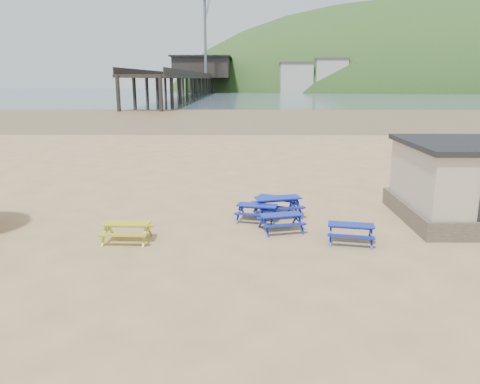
{
  "coord_description": "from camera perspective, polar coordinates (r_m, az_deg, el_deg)",
  "views": [
    {
      "loc": [
        0.61,
        -17.05,
        5.49
      ],
      "look_at": [
        0.33,
        1.5,
        1.0
      ],
      "focal_mm": 35.0,
      "sensor_mm": 36.0,
      "label": 1
    }
  ],
  "objects": [
    {
      "name": "picnic_table_blue_b",
      "position": [
        19.77,
        4.44,
        -1.55
      ],
      "size": [
        1.99,
        1.83,
        0.67
      ],
      "rotation": [
        0.0,
        0.0,
        -0.42
      ],
      "color": "#1E0C9A",
      "rests_on": "ground"
    },
    {
      "name": "picnic_table_blue_c",
      "position": [
        19.3,
        4.62,
        -1.76
      ],
      "size": [
        2.18,
        1.93,
        0.78
      ],
      "rotation": [
        0.0,
        0.0,
        0.27
      ],
      "color": "#1E0C9A",
      "rests_on": "ground"
    },
    {
      "name": "sea",
      "position": [
        187.13,
        0.69,
        11.93
      ],
      "size": [
        400.0,
        400.0,
        0.0
      ],
      "primitive_type": "plane",
      "color": "#455763",
      "rests_on": "ground"
    },
    {
      "name": "ground",
      "position": [
        17.92,
        -1.12,
        -4.24
      ],
      "size": [
        400.0,
        400.0,
        0.0
      ],
      "primitive_type": "plane",
      "color": "tan",
      "rests_on": "ground"
    },
    {
      "name": "picnic_table_yellow",
      "position": [
        16.72,
        -13.62,
        -4.74
      ],
      "size": [
        1.64,
        1.34,
        0.67
      ],
      "rotation": [
        0.0,
        0.0,
        -0.03
      ],
      "color": "#CAD617",
      "rests_on": "ground"
    },
    {
      "name": "wet_sand",
      "position": [
        72.26,
        0.39,
        9.25
      ],
      "size": [
        400.0,
        400.0,
        0.0
      ],
      "primitive_type": "plane",
      "color": "olive",
      "rests_on": "ground"
    },
    {
      "name": "picnic_table_blue_e",
      "position": [
        16.59,
        13.33,
        -4.91
      ],
      "size": [
        1.76,
        1.52,
        0.65
      ],
      "rotation": [
        0.0,
        0.0,
        -0.19
      ],
      "color": "#1E0C9A",
      "rests_on": "ground"
    },
    {
      "name": "picnic_table_blue_a",
      "position": [
        18.58,
        2.09,
        -2.53
      ],
      "size": [
        1.82,
        1.59,
        0.66
      ],
      "rotation": [
        0.0,
        0.0,
        -0.24
      ],
      "color": "#1E0C9A",
      "rests_on": "ground"
    },
    {
      "name": "headland_town",
      "position": [
        262.88,
        21.04,
        9.36
      ],
      "size": [
        264.0,
        144.0,
        108.0
      ],
      "color": "#2D4C1E",
      "rests_on": "ground"
    },
    {
      "name": "picnic_table_blue_d",
      "position": [
        17.4,
        5.02,
        -3.72
      ],
      "size": [
        1.81,
        1.6,
        0.65
      ],
      "rotation": [
        0.0,
        0.0,
        0.26
      ],
      "color": "#1E0C9A",
      "rests_on": "ground"
    },
    {
      "name": "pier",
      "position": [
        196.16,
        -4.71,
        13.56
      ],
      "size": [
        24.0,
        220.0,
        39.29
      ],
      "color": "black",
      "rests_on": "ground"
    }
  ]
}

